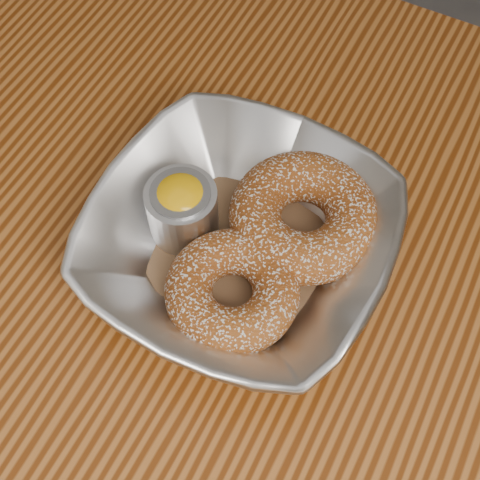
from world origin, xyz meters
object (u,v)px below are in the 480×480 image
at_px(donut_back, 303,216).
at_px(donut_front, 232,291).
at_px(table, 168,341).
at_px(serving_bowl, 240,241).
at_px(ramekin, 182,208).

xyz_separation_m(donut_back, donut_front, (-0.02, -0.08, -0.00)).
bearing_deg(table, serving_bowl, 53.66).
bearing_deg(serving_bowl, donut_back, 50.37).
relative_size(donut_back, ramekin, 2.05).
bearing_deg(donut_front, serving_bowl, 109.67).
xyz_separation_m(serving_bowl, ramekin, (-0.05, 0.00, 0.01)).
bearing_deg(serving_bowl, ramekin, 178.73).
height_order(donut_back, donut_front, donut_back).
xyz_separation_m(serving_bowl, donut_front, (0.01, -0.04, -0.00)).
height_order(donut_back, ramekin, ramekin).
relative_size(donut_back, donut_front, 1.16).
bearing_deg(table, ramekin, 97.39).
height_order(serving_bowl, donut_front, serving_bowl).
xyz_separation_m(table, donut_front, (0.06, 0.02, 0.13)).
height_order(serving_bowl, donut_back, serving_bowl).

